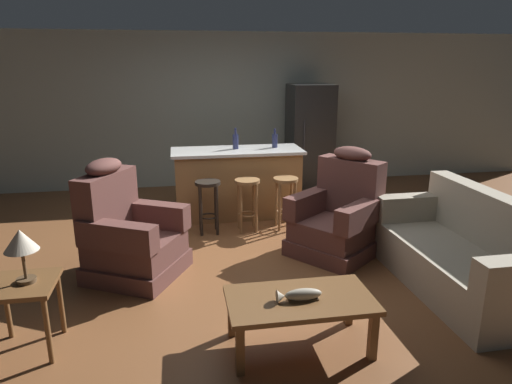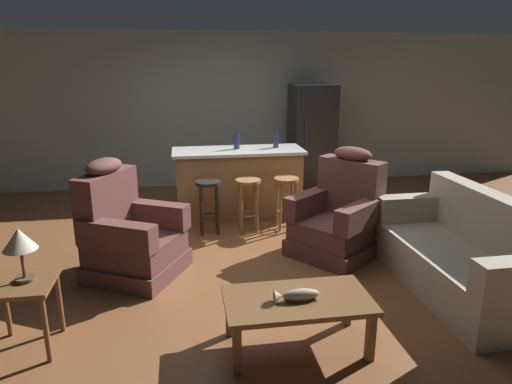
{
  "view_description": "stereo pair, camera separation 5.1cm",
  "coord_description": "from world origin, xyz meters",
  "px_view_note": "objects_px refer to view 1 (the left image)",
  "views": [
    {
      "loc": [
        -0.81,
        -4.8,
        2.12
      ],
      "look_at": [
        0.01,
        -0.1,
        0.75
      ],
      "focal_mm": 32.0,
      "sensor_mm": 36.0,
      "label": 1
    },
    {
      "loc": [
        -0.75,
        -4.81,
        2.12
      ],
      "look_at": [
        0.01,
        -0.1,
        0.75
      ],
      "focal_mm": 32.0,
      "sensor_mm": 36.0,
      "label": 2
    }
  ],
  "objects_px": {
    "end_table": "(23,295)",
    "bottle_tall_green": "(275,140)",
    "bar_stool_right": "(286,193)",
    "bar_stool_left": "(208,197)",
    "coffee_table": "(300,304)",
    "table_lamp": "(21,243)",
    "recliner_near_island": "(339,217)",
    "couch": "(463,256)",
    "bar_stool_middle": "(247,195)",
    "refrigerator": "(310,138)",
    "kitchen_island": "(237,183)",
    "fish_figurine": "(299,295)",
    "recliner_near_lamp": "(128,235)",
    "bottle_short_amber": "(236,141)"
  },
  "relations": [
    {
      "from": "bar_stool_right",
      "to": "recliner_near_lamp",
      "type": "bearing_deg",
      "value": -151.04
    },
    {
      "from": "coffee_table",
      "to": "end_table",
      "type": "relative_size",
      "value": 1.96
    },
    {
      "from": "bar_stool_middle",
      "to": "fish_figurine",
      "type": "bearing_deg",
      "value": -90.44
    },
    {
      "from": "table_lamp",
      "to": "bar_stool_middle",
      "type": "bearing_deg",
      "value": 48.32
    },
    {
      "from": "kitchen_island",
      "to": "bar_stool_right",
      "type": "distance_m",
      "value": 0.83
    },
    {
      "from": "fish_figurine",
      "to": "refrigerator",
      "type": "distance_m",
      "value": 4.65
    },
    {
      "from": "kitchen_island",
      "to": "bottle_tall_green",
      "type": "xyz_separation_m",
      "value": [
        0.55,
        0.06,
        0.57
      ]
    },
    {
      "from": "table_lamp",
      "to": "refrigerator",
      "type": "bearing_deg",
      "value": 50.62
    },
    {
      "from": "couch",
      "to": "end_table",
      "type": "distance_m",
      "value": 3.82
    },
    {
      "from": "bar_stool_right",
      "to": "bottle_tall_green",
      "type": "xyz_separation_m",
      "value": [
        0.0,
        0.69,
        0.58
      ]
    },
    {
      "from": "couch",
      "to": "bar_stool_middle",
      "type": "relative_size",
      "value": 2.81
    },
    {
      "from": "coffee_table",
      "to": "bottle_short_amber",
      "type": "relative_size",
      "value": 3.79
    },
    {
      "from": "kitchen_island",
      "to": "table_lamp",
      "type": "bearing_deg",
      "value": -124.18
    },
    {
      "from": "recliner_near_lamp",
      "to": "bottle_tall_green",
      "type": "distance_m",
      "value": 2.64
    },
    {
      "from": "end_table",
      "to": "bar_stool_right",
      "type": "bearing_deg",
      "value": 41.61
    },
    {
      "from": "end_table",
      "to": "table_lamp",
      "type": "bearing_deg",
      "value": 15.65
    },
    {
      "from": "table_lamp",
      "to": "coffee_table",
      "type": "bearing_deg",
      "value": -9.34
    },
    {
      "from": "bottle_tall_green",
      "to": "table_lamp",
      "type": "bearing_deg",
      "value": -130.38
    },
    {
      "from": "kitchen_island",
      "to": "coffee_table",
      "type": "bearing_deg",
      "value": -89.19
    },
    {
      "from": "table_lamp",
      "to": "bottle_short_amber",
      "type": "distance_m",
      "value": 3.51
    },
    {
      "from": "fish_figurine",
      "to": "end_table",
      "type": "bearing_deg",
      "value": 170.03
    },
    {
      "from": "bar_stool_middle",
      "to": "bottle_tall_green",
      "type": "xyz_separation_m",
      "value": [
        0.5,
        0.69,
        0.58
      ]
    },
    {
      "from": "kitchen_island",
      "to": "refrigerator",
      "type": "height_order",
      "value": "refrigerator"
    },
    {
      "from": "fish_figurine",
      "to": "couch",
      "type": "height_order",
      "value": "couch"
    },
    {
      "from": "coffee_table",
      "to": "couch",
      "type": "relative_size",
      "value": 0.58
    },
    {
      "from": "coffee_table",
      "to": "recliner_near_island",
      "type": "bearing_deg",
      "value": 61.69
    },
    {
      "from": "bottle_tall_green",
      "to": "recliner_near_island",
      "type": "bearing_deg",
      "value": -75.32
    },
    {
      "from": "coffee_table",
      "to": "bottle_tall_green",
      "type": "height_order",
      "value": "bottle_tall_green"
    },
    {
      "from": "refrigerator",
      "to": "bar_stool_left",
      "type": "bearing_deg",
      "value": -135.27
    },
    {
      "from": "recliner_near_lamp",
      "to": "recliner_near_island",
      "type": "xyz_separation_m",
      "value": [
        2.3,
        0.17,
        0.0
      ]
    },
    {
      "from": "bottle_short_amber",
      "to": "coffee_table",
      "type": "bearing_deg",
      "value": -89.0
    },
    {
      "from": "bar_stool_middle",
      "to": "bottle_tall_green",
      "type": "relative_size",
      "value": 2.54
    },
    {
      "from": "bar_stool_middle",
      "to": "refrigerator",
      "type": "bearing_deg",
      "value": 53.64
    },
    {
      "from": "recliner_near_island",
      "to": "couch",
      "type": "bearing_deg",
      "value": 91.09
    },
    {
      "from": "bottle_short_amber",
      "to": "table_lamp",
      "type": "bearing_deg",
      "value": -123.53
    },
    {
      "from": "recliner_near_lamp",
      "to": "bar_stool_left",
      "type": "bearing_deg",
      "value": 77.6
    },
    {
      "from": "bar_stool_middle",
      "to": "refrigerator",
      "type": "distance_m",
      "value": 2.31
    },
    {
      "from": "table_lamp",
      "to": "bottle_tall_green",
      "type": "height_order",
      "value": "bottle_tall_green"
    },
    {
      "from": "fish_figurine",
      "to": "refrigerator",
      "type": "xyz_separation_m",
      "value": [
        1.37,
        4.43,
        0.42
      ]
    },
    {
      "from": "bar_stool_right",
      "to": "refrigerator",
      "type": "distance_m",
      "value": 2.06
    },
    {
      "from": "table_lamp",
      "to": "bar_stool_left",
      "type": "xyz_separation_m",
      "value": [
        1.49,
        2.24,
        -0.4
      ]
    },
    {
      "from": "end_table",
      "to": "refrigerator",
      "type": "height_order",
      "value": "refrigerator"
    },
    {
      "from": "couch",
      "to": "refrigerator",
      "type": "distance_m",
      "value": 3.82
    },
    {
      "from": "kitchen_island",
      "to": "fish_figurine",
      "type": "bearing_deg",
      "value": -89.56
    },
    {
      "from": "bar_stool_left",
      "to": "coffee_table",
      "type": "bearing_deg",
      "value": -78.94
    },
    {
      "from": "bottle_tall_green",
      "to": "bar_stool_middle",
      "type": "bearing_deg",
      "value": -125.81
    },
    {
      "from": "bar_stool_right",
      "to": "bottle_short_amber",
      "type": "xyz_separation_m",
      "value": [
        -0.56,
        0.68,
        0.59
      ]
    },
    {
      "from": "bar_stool_middle",
      "to": "couch",
      "type": "bearing_deg",
      "value": -47.29
    },
    {
      "from": "end_table",
      "to": "bottle_tall_green",
      "type": "height_order",
      "value": "bottle_tall_green"
    },
    {
      "from": "recliner_near_lamp",
      "to": "bottle_short_amber",
      "type": "distance_m",
      "value": 2.27
    }
  ]
}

